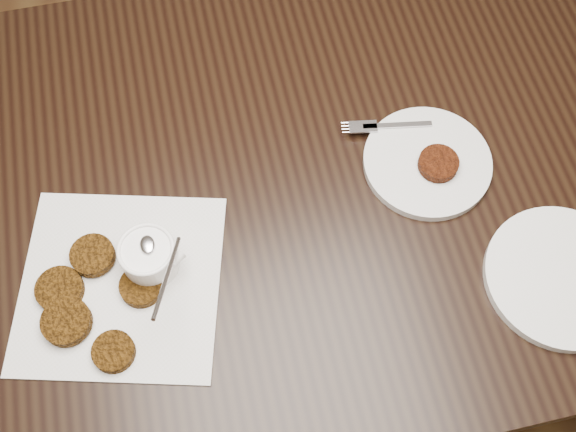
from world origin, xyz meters
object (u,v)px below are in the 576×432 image
object	(u,v)px
plate_empty	(561,277)
plate_with_patty	(428,160)
sauce_ramekin	(145,248)
napkin	(120,283)
table	(311,262)

from	to	relation	value
plate_empty	plate_with_patty	bearing A→B (deg)	119.77
sauce_ramekin	plate_with_patty	world-z (taller)	sauce_ramekin
napkin	plate_empty	world-z (taller)	plate_empty
table	plate_empty	size ratio (longest dim) A/B	6.17
table	napkin	distance (m)	0.51
sauce_ramekin	plate_with_patty	distance (m)	0.45
table	sauce_ramekin	distance (m)	0.53
sauce_ramekin	plate_empty	bearing A→B (deg)	-14.78
table	plate_with_patty	bearing A→B (deg)	-9.18
napkin	plate_with_patty	world-z (taller)	plate_with_patty
plate_with_patty	plate_empty	world-z (taller)	plate_with_patty
plate_empty	sauce_ramekin	bearing A→B (deg)	165.22
table	sauce_ramekin	xyz separation A→B (m)	(-0.28, -0.10, 0.44)
plate_empty	table	bearing A→B (deg)	139.60
napkin	plate_with_patty	distance (m)	0.50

